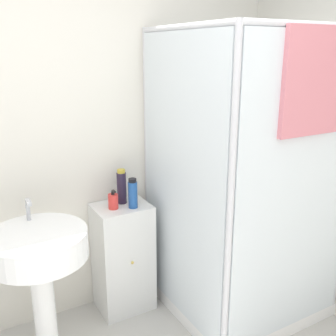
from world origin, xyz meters
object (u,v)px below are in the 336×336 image
soap_dispenser (113,201)px  sink (39,259)px  shampoo_bottle_blue (133,194)px  shampoo_bottle_tall_black (122,187)px

soap_dispenser → sink: bearing=-153.6°
soap_dispenser → shampoo_bottle_blue: 0.14m
sink → shampoo_bottle_blue: (0.67, 0.22, 0.19)m
sink → soap_dispenser: sink is taller
shampoo_bottle_tall_black → sink: bearing=-152.2°
shampoo_bottle_tall_black → shampoo_bottle_blue: bearing=-75.2°
soap_dispenser → shampoo_bottle_tall_black: (0.09, 0.07, 0.06)m
sink → shampoo_bottle_tall_black: (0.64, 0.34, 0.20)m
shampoo_bottle_tall_black → shampoo_bottle_blue: (0.03, -0.11, -0.02)m
soap_dispenser → shampoo_bottle_blue: (0.12, -0.05, 0.05)m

